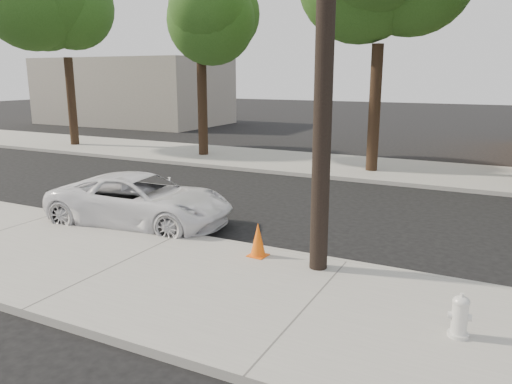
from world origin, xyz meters
TOP-DOWN VIEW (x-y plane):
  - ground at (0.00, 0.00)m, footprint 120.00×120.00m
  - near_sidewalk at (0.00, -4.30)m, footprint 90.00×4.40m
  - far_sidewalk at (0.00, 8.50)m, footprint 90.00×5.00m
  - curb_near at (0.00, -2.10)m, footprint 90.00×0.12m
  - building_far at (-20.00, 20.00)m, footprint 14.00×8.00m
  - utility_pole at (3.60, -2.70)m, footprint 1.40×0.34m
  - tree_a at (-13.80, 7.85)m, footprint 4.65×4.50m
  - tree_b at (-5.81, 8.06)m, footprint 4.34×4.20m
  - police_cruiser at (-1.58, -1.63)m, footprint 4.98×2.76m
  - fire_hydrant at (6.27, -4.26)m, footprint 0.33×0.30m
  - traffic_cone at (2.28, -2.65)m, footprint 0.40×0.40m

SIDE VIEW (x-z plane):
  - ground at x=0.00m, z-range 0.00..0.00m
  - near_sidewalk at x=0.00m, z-range 0.00..0.15m
  - far_sidewalk at x=0.00m, z-range 0.00..0.15m
  - curb_near at x=0.00m, z-range -0.01..0.15m
  - fire_hydrant at x=6.27m, z-range 0.14..0.75m
  - traffic_cone at x=2.28m, z-range 0.14..0.85m
  - police_cruiser at x=-1.58m, z-range 0.00..1.32m
  - building_far at x=-20.00m, z-range 0.00..5.00m
  - utility_pole at x=3.60m, z-range 0.20..9.20m
  - tree_b at x=-5.81m, z-range 1.93..10.38m
  - tree_a at x=-13.80m, z-range 2.03..11.03m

